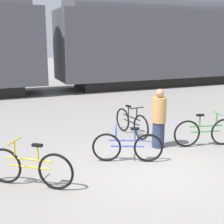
{
  "coord_description": "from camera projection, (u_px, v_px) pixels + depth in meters",
  "views": [
    {
      "loc": [
        -3.2,
        -5.53,
        2.82
      ],
      "look_at": [
        -0.5,
        1.15,
        1.1
      ],
      "focal_mm": 50.0,
      "sensor_mm": 36.0,
      "label": 1
    }
  ],
  "objects": [
    {
      "name": "ground_plane",
      "position": [
        153.0,
        170.0,
        6.81
      ],
      "size": [
        80.0,
        80.0,
        0.0
      ],
      "primitive_type": "plane",
      "color": "gray"
    },
    {
      "name": "bicycle_black",
      "position": [
        131.0,
        123.0,
        9.19
      ],
      "size": [
        0.46,
        1.68,
        0.89
      ],
      "color": "black",
      "rests_on": "ground_plane"
    },
    {
      "name": "freight_train",
      "position": [
        50.0,
        34.0,
        15.99
      ],
      "size": [
        56.3,
        2.95,
        5.67
      ],
      "color": "black",
      "rests_on": "ground_plane"
    },
    {
      "name": "bicycle_blue",
      "position": [
        127.0,
        147.0,
        7.21
      ],
      "size": [
        1.53,
        0.71,
        0.85
      ],
      "color": "black",
      "rests_on": "ground_plane"
    },
    {
      "name": "rail_far",
      "position": [
        50.0,
        90.0,
        17.33
      ],
      "size": [
        68.3,
        0.07,
        0.01
      ],
      "primitive_type": "cube",
      "color": "#4C4238",
      "rests_on": "ground_plane"
    },
    {
      "name": "bicycle_yellow",
      "position": [
        30.0,
        168.0,
        6.0
      ],
      "size": [
        1.49,
        1.12,
        0.91
      ],
      "color": "black",
      "rests_on": "ground_plane"
    },
    {
      "name": "person_in_tan",
      "position": [
        159.0,
        119.0,
        8.08
      ],
      "size": [
        0.37,
        0.37,
        1.55
      ],
      "rotation": [
        0.0,
        0.0,
        2.62
      ],
      "color": "#283351",
      "rests_on": "ground_plane"
    },
    {
      "name": "bicycle_green",
      "position": [
        206.0,
        132.0,
        8.26
      ],
      "size": [
        1.73,
        0.51,
        0.9
      ],
      "color": "black",
      "rests_on": "ground_plane"
    },
    {
      "name": "rail_near",
      "position": [
        55.0,
        94.0,
        16.03
      ],
      "size": [
        68.3,
        0.07,
        0.01
      ],
      "primitive_type": "cube",
      "color": "#4C4238",
      "rests_on": "ground_plane"
    }
  ]
}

